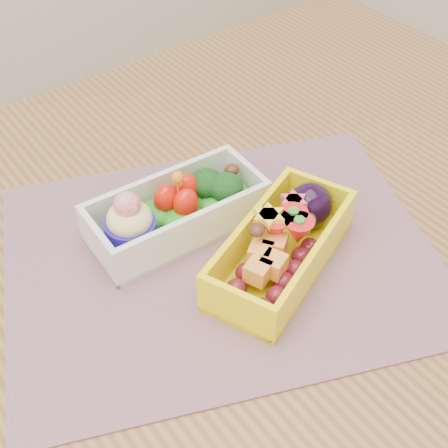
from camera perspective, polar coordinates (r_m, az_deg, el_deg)
table at (r=0.73m, az=-2.72°, el=-8.48°), size 1.20×0.80×0.75m
placemat at (r=0.66m, az=-0.26°, el=-2.95°), size 0.54×0.48×0.00m
bento_white at (r=0.67m, az=-4.43°, el=1.15°), size 0.20×0.09×0.08m
bento_yellow at (r=0.63m, az=5.50°, el=-1.88°), size 0.21×0.15×0.06m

